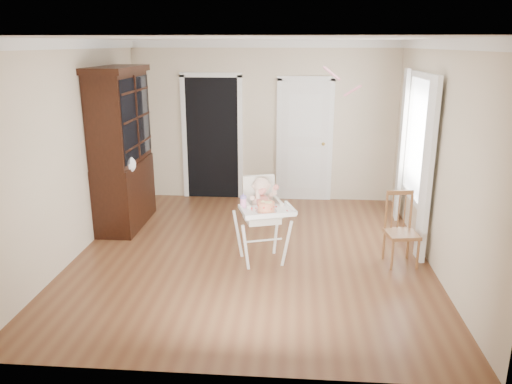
# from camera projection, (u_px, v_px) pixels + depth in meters

# --- Properties ---
(floor) EXTENTS (5.00, 5.00, 0.00)m
(floor) POSITION_uv_depth(u_px,v_px,m) (251.00, 254.00, 6.53)
(floor) COLOR brown
(floor) RESTS_ON ground
(ceiling) EXTENTS (5.00, 5.00, 0.00)m
(ceiling) POSITION_uv_depth(u_px,v_px,m) (251.00, 39.00, 5.76)
(ceiling) COLOR white
(ceiling) RESTS_ON wall_back
(wall_back) EXTENTS (4.50, 0.00, 4.50)m
(wall_back) POSITION_uv_depth(u_px,v_px,m) (264.00, 122.00, 8.54)
(wall_back) COLOR beige
(wall_back) RESTS_ON floor
(wall_left) EXTENTS (0.00, 5.00, 5.00)m
(wall_left) POSITION_uv_depth(u_px,v_px,m) (75.00, 150.00, 6.32)
(wall_left) COLOR beige
(wall_left) RESTS_ON floor
(wall_right) EXTENTS (0.00, 5.00, 5.00)m
(wall_right) POSITION_uv_depth(u_px,v_px,m) (438.00, 156.00, 5.98)
(wall_right) COLOR beige
(wall_right) RESTS_ON floor
(crown_molding) EXTENTS (4.50, 5.00, 0.12)m
(crown_molding) POSITION_uv_depth(u_px,v_px,m) (251.00, 44.00, 5.78)
(crown_molding) COLOR white
(crown_molding) RESTS_ON ceiling
(doorway) EXTENTS (1.06, 0.05, 2.22)m
(doorway) POSITION_uv_depth(u_px,v_px,m) (212.00, 136.00, 8.66)
(doorway) COLOR black
(doorway) RESTS_ON wall_back
(closet_door) EXTENTS (0.96, 0.09, 2.13)m
(closet_door) POSITION_uv_depth(u_px,v_px,m) (305.00, 142.00, 8.55)
(closet_door) COLOR white
(closet_door) RESTS_ON wall_back
(window_right) EXTENTS (0.13, 1.84, 2.30)m
(window_right) POSITION_uv_depth(u_px,v_px,m) (416.00, 148.00, 6.77)
(window_right) COLOR white
(window_right) RESTS_ON wall_right
(high_chair) EXTENTS (0.82, 0.93, 1.10)m
(high_chair) POSITION_uv_depth(u_px,v_px,m) (262.00, 210.00, 6.13)
(high_chair) COLOR white
(high_chair) RESTS_ON floor
(baby) EXTENTS (0.36, 0.26, 0.48)m
(baby) POSITION_uv_depth(u_px,v_px,m) (262.00, 197.00, 6.11)
(baby) COLOR beige
(baby) RESTS_ON high_chair
(cake) EXTENTS (0.26, 0.26, 0.12)m
(cake) POSITION_uv_depth(u_px,v_px,m) (266.00, 207.00, 5.80)
(cake) COLOR silver
(cake) RESTS_ON high_chair
(sippy_cup) EXTENTS (0.08, 0.08, 0.18)m
(sippy_cup) POSITION_uv_depth(u_px,v_px,m) (243.00, 201.00, 5.94)
(sippy_cup) COLOR #F696CC
(sippy_cup) RESTS_ON high_chair
(china_cabinet) EXTENTS (0.62, 1.39, 2.34)m
(china_cabinet) POSITION_uv_depth(u_px,v_px,m) (122.00, 149.00, 7.27)
(china_cabinet) COLOR black
(china_cabinet) RESTS_ON floor
(dining_chair) EXTENTS (0.42, 0.42, 0.91)m
(dining_chair) POSITION_uv_depth(u_px,v_px,m) (401.00, 231.00, 6.15)
(dining_chair) COLOR brown
(dining_chair) RESTS_ON floor
(streamer) EXTENTS (0.20, 0.47, 0.15)m
(streamer) POSITION_uv_depth(u_px,v_px,m) (331.00, 73.00, 6.28)
(streamer) COLOR pink
(streamer) RESTS_ON ceiling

